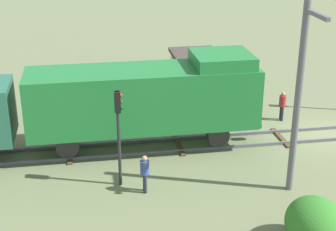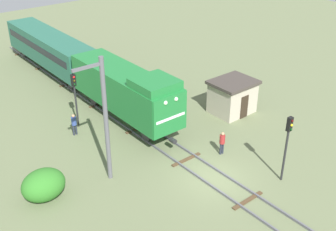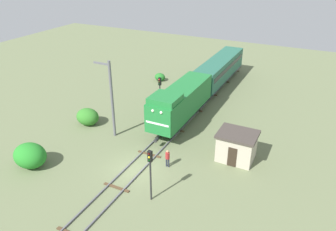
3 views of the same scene
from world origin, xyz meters
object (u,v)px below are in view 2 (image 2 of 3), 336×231
object	(u,v)px
worker_near_track	(222,141)
worker_by_signal	(74,123)
locomotive	(126,89)
catenary_mast	(105,118)
traffic_signal_near	(288,138)
relay_hut	(232,96)
passenger_car_leading	(49,47)
traffic_signal_mid	(75,91)

from	to	relation	value
worker_near_track	worker_by_signal	xyz separation A→B (m)	(-6.60, 8.64, 0.00)
locomotive	catenary_mast	bearing A→B (deg)	-132.83
traffic_signal_near	relay_hut	world-z (taller)	traffic_signal_near
passenger_car_leading	catenary_mast	size ratio (longest dim) A/B	1.73
traffic_signal_near	worker_by_signal	distance (m)	15.19
worker_by_signal	catenary_mast	distance (m)	7.02
locomotive	worker_near_track	size ratio (longest dim) A/B	6.82
locomotive	traffic_signal_mid	xyz separation A→B (m)	(-3.40, 1.65, 0.22)
worker_by_signal	relay_hut	distance (m)	12.63
passenger_car_leading	worker_near_track	world-z (taller)	passenger_car_leading
locomotive	relay_hut	size ratio (longest dim) A/B	3.31
locomotive	traffic_signal_mid	size ratio (longest dim) A/B	2.69
locomotive	traffic_signal_mid	world-z (taller)	locomotive
traffic_signal_mid	catenary_mast	size ratio (longest dim) A/B	0.53
catenary_mast	relay_hut	world-z (taller)	catenary_mast
passenger_car_leading	worker_by_signal	world-z (taller)	passenger_car_leading
passenger_car_leading	traffic_signal_mid	size ratio (longest dim) A/B	3.25
traffic_signal_mid	worker_near_track	xyz separation A→B (m)	(5.80, -9.61, -2.00)
relay_hut	traffic_signal_mid	bearing A→B (deg)	152.33
traffic_signal_near	worker_near_track	size ratio (longest dim) A/B	2.62
worker_by_signal	traffic_signal_near	bearing A→B (deg)	-84.25
worker_near_track	worker_by_signal	world-z (taller)	same
passenger_car_leading	relay_hut	bearing A→B (deg)	-66.68
worker_near_track	worker_by_signal	distance (m)	10.87
worker_near_track	worker_by_signal	size ratio (longest dim) A/B	1.00
traffic_signal_near	traffic_signal_mid	distance (m)	15.54
passenger_car_leading	traffic_signal_near	size ratio (longest dim) A/B	3.15
passenger_car_leading	traffic_signal_mid	bearing A→B (deg)	-106.22
traffic_signal_mid	relay_hut	distance (m)	12.41
traffic_signal_near	catenary_mast	xyz separation A→B (m)	(-8.26, 6.96, 1.20)
traffic_signal_near	worker_near_track	xyz separation A→B (m)	(-0.80, 4.46, -2.09)
worker_by_signal	relay_hut	xyz separation A→B (m)	(11.70, -4.75, 0.40)
worker_near_track	catenary_mast	size ratio (longest dim) A/B	0.21
catenary_mast	passenger_car_leading	bearing A→B (deg)	74.93
relay_hut	catenary_mast	bearing A→B (deg)	-173.66
traffic_signal_mid	worker_by_signal	size ratio (longest dim) A/B	2.54
worker_by_signal	catenary_mast	bearing A→B (deg)	-121.69
passenger_car_leading	worker_near_track	size ratio (longest dim) A/B	8.24
locomotive	traffic_signal_mid	bearing A→B (deg)	154.12
worker_by_signal	catenary_mast	size ratio (longest dim) A/B	0.21
locomotive	catenary_mast	world-z (taller)	catenary_mast
passenger_car_leading	traffic_signal_mid	distance (m)	12.18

